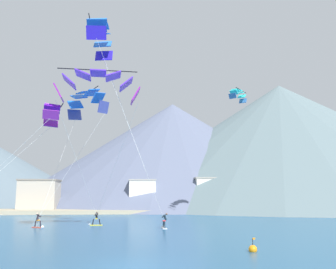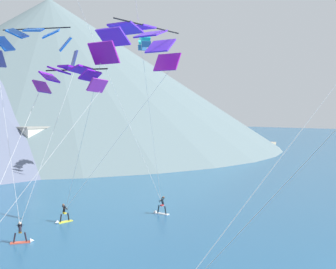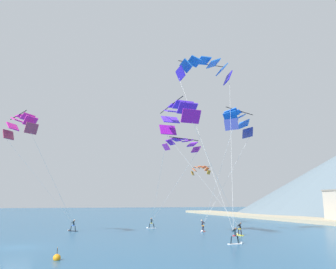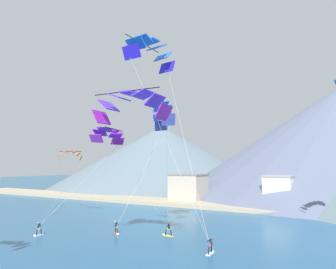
{
  "view_description": "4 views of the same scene",
  "coord_description": "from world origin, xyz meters",
  "px_view_note": "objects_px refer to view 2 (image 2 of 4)",
  "views": [
    {
      "loc": [
        0.13,
        -20.97,
        3.77
      ],
      "look_at": [
        3.95,
        18.38,
        10.01
      ],
      "focal_mm": 40.0,
      "sensor_mm": 36.0,
      "label": 1
    },
    {
      "loc": [
        -30.48,
        -6.84,
        10.01
      ],
      "look_at": [
        -1.72,
        15.52,
        7.97
      ],
      "focal_mm": 50.0,
      "sensor_mm": 36.0,
      "label": 2
    },
    {
      "loc": [
        34.68,
        4.23,
        4.22
      ],
      "look_at": [
        0.24,
        14.55,
        11.58
      ],
      "focal_mm": 35.0,
      "sensor_mm": 36.0,
      "label": 3
    },
    {
      "loc": [
        17.35,
        -9.7,
        8.73
      ],
      "look_at": [
        1.34,
        16.53,
        11.55
      ],
      "focal_mm": 35.0,
      "sensor_mm": 36.0,
      "label": 4
    }
  ],
  "objects_px": {
    "parafoil_kite_mid_center": "(138,42)",
    "kitesurfer_near_lead": "(23,236)",
    "kitesurfer_mid_center": "(62,217)",
    "kitesurfer_far_right": "(160,208)",
    "parafoil_kite_distant_low_drift": "(145,41)",
    "parafoil_kite_near_lead": "(35,44)",
    "parafoil_kite_near_trail": "(69,77)"
  },
  "relations": [
    {
      "from": "kitesurfer_mid_center",
      "to": "kitesurfer_far_right",
      "type": "height_order",
      "value": "kitesurfer_far_right"
    },
    {
      "from": "kitesurfer_mid_center",
      "to": "parafoil_kite_near_lead",
      "type": "distance_m",
      "value": 15.19
    },
    {
      "from": "kitesurfer_far_right",
      "to": "parafoil_kite_near_trail",
      "type": "height_order",
      "value": "parafoil_kite_near_trail"
    },
    {
      "from": "kitesurfer_near_lead",
      "to": "parafoil_kite_near_lead",
      "type": "xyz_separation_m",
      "value": [
        4.2,
        3.9,
        15.02
      ]
    },
    {
      "from": "parafoil_kite_mid_center",
      "to": "kitesurfer_far_right",
      "type": "bearing_deg",
      "value": 26.98
    },
    {
      "from": "kitesurfer_near_lead",
      "to": "parafoil_kite_near_trail",
      "type": "distance_m",
      "value": 12.39
    },
    {
      "from": "kitesurfer_mid_center",
      "to": "kitesurfer_far_right",
      "type": "relative_size",
      "value": 1.0
    },
    {
      "from": "parafoil_kite_near_lead",
      "to": "parafoil_kite_near_trail",
      "type": "relative_size",
      "value": 1.33
    },
    {
      "from": "parafoil_kite_near_trail",
      "to": "parafoil_kite_mid_center",
      "type": "relative_size",
      "value": 0.79
    },
    {
      "from": "kitesurfer_far_right",
      "to": "parafoil_kite_near_lead",
      "type": "xyz_separation_m",
      "value": [
        -9.57,
        5.95,
        14.99
      ]
    },
    {
      "from": "kitesurfer_mid_center",
      "to": "kitesurfer_far_right",
      "type": "distance_m",
      "value": 9.2
    },
    {
      "from": "kitesurfer_mid_center",
      "to": "parafoil_kite_distant_low_drift",
      "type": "xyz_separation_m",
      "value": [
        20.39,
        7.99,
        18.37
      ]
    },
    {
      "from": "kitesurfer_mid_center",
      "to": "kitesurfer_far_right",
      "type": "bearing_deg",
      "value": -30.35
    },
    {
      "from": "parafoil_kite_near_trail",
      "to": "parafoil_kite_distant_low_drift",
      "type": "bearing_deg",
      "value": 29.89
    },
    {
      "from": "parafoil_kite_near_lead",
      "to": "parafoil_kite_distant_low_drift",
      "type": "distance_m",
      "value": 23.25
    },
    {
      "from": "parafoil_kite_mid_center",
      "to": "parafoil_kite_near_lead",
      "type": "bearing_deg",
      "value": 103.64
    },
    {
      "from": "kitesurfer_mid_center",
      "to": "parafoil_kite_mid_center",
      "type": "height_order",
      "value": "parafoil_kite_mid_center"
    },
    {
      "from": "kitesurfer_near_lead",
      "to": "kitesurfer_far_right",
      "type": "height_order",
      "value": "kitesurfer_far_right"
    },
    {
      "from": "kitesurfer_near_lead",
      "to": "kitesurfer_far_right",
      "type": "xyz_separation_m",
      "value": [
        13.77,
        -2.04,
        0.03
      ]
    },
    {
      "from": "kitesurfer_mid_center",
      "to": "parafoil_kite_mid_center",
      "type": "xyz_separation_m",
      "value": [
        0.71,
        -8.33,
        14.63
      ]
    },
    {
      "from": "parafoil_kite_mid_center",
      "to": "parafoil_kite_near_trail",
      "type": "bearing_deg",
      "value": 156.98
    },
    {
      "from": "kitesurfer_far_right",
      "to": "parafoil_kite_near_lead",
      "type": "bearing_deg",
      "value": 148.14
    },
    {
      "from": "kitesurfer_mid_center",
      "to": "kitesurfer_near_lead",
      "type": "bearing_deg",
      "value": -155.88
    },
    {
      "from": "parafoil_kite_mid_center",
      "to": "kitesurfer_near_lead",
      "type": "bearing_deg",
      "value": 138.78
    },
    {
      "from": "kitesurfer_far_right",
      "to": "parafoil_kite_near_lead",
      "type": "relative_size",
      "value": 0.11
    },
    {
      "from": "parafoil_kite_near_trail",
      "to": "parafoil_kite_near_lead",
      "type": "bearing_deg",
      "value": 70.41
    },
    {
      "from": "parafoil_kite_near_trail",
      "to": "parafoil_kite_mid_center",
      "type": "bearing_deg",
      "value": -23.02
    },
    {
      "from": "parafoil_kite_distant_low_drift",
      "to": "kitesurfer_near_lead",
      "type": "bearing_deg",
      "value": -157.99
    },
    {
      "from": "parafoil_kite_near_lead",
      "to": "parafoil_kite_distant_low_drift",
      "type": "height_order",
      "value": "parafoil_kite_distant_low_drift"
    },
    {
      "from": "kitesurfer_near_lead",
      "to": "parafoil_kite_near_trail",
      "type": "height_order",
      "value": "parafoil_kite_near_trail"
    },
    {
      "from": "kitesurfer_near_lead",
      "to": "kitesurfer_mid_center",
      "type": "relative_size",
      "value": 0.97
    },
    {
      "from": "kitesurfer_near_lead",
      "to": "parafoil_kite_mid_center",
      "type": "relative_size",
      "value": 0.11
    }
  ]
}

